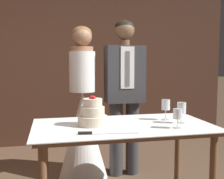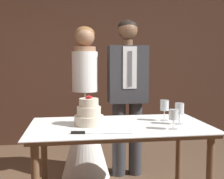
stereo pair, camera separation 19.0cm
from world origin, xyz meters
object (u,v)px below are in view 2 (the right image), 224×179
at_px(tiered_cake, 89,114).
at_px(wine_glass_middle, 174,116).
at_px(bride, 85,123).
at_px(wine_glass_near, 179,110).
at_px(wine_glass_far, 164,106).
at_px(groom, 127,89).
at_px(cake_knife, 90,133).
at_px(cake_table, 119,136).

distance_m(tiered_cake, wine_glass_middle, 0.67).
xyz_separation_m(tiered_cake, wine_glass_middle, (0.62, -0.24, 0.01)).
bearing_deg(wine_glass_middle, bride, 120.10).
bearing_deg(wine_glass_near, wine_glass_far, 116.34).
bearing_deg(groom, cake_knife, -114.16).
bearing_deg(tiered_cake, cake_table, -8.13).
bearing_deg(wine_glass_far, wine_glass_near, -63.66).
relative_size(cake_knife, wine_glass_far, 2.39).
relative_size(cake_table, bride, 0.87).
bearing_deg(wine_glass_near, wine_glass_middle, -124.26).
bearing_deg(bride, wine_glass_near, -51.10).
bearing_deg(bride, cake_knife, -91.21).
relative_size(tiered_cake, cake_knife, 0.55).
bearing_deg(wine_glass_middle, cake_table, 151.13).
xyz_separation_m(wine_glass_near, groom, (-0.25, 0.90, 0.09)).
bearing_deg(cake_knife, wine_glass_far, 35.35).
xyz_separation_m(tiered_cake, wine_glass_near, (0.73, -0.08, 0.03)).
height_order(wine_glass_near, bride, bride).
bearing_deg(wine_glass_near, tiered_cake, 173.61).
xyz_separation_m(cake_knife, bride, (0.02, 1.10, -0.17)).
bearing_deg(cake_table, groom, 74.52).
bearing_deg(cake_knife, groom, 73.22).
bearing_deg(cake_knife, bride, 96.17).
relative_size(tiered_cake, groom, 0.14).
distance_m(cake_knife, bride, 1.12).
distance_m(tiered_cake, cake_knife, 0.30).
xyz_separation_m(cake_knife, wine_glass_far, (0.67, 0.36, 0.12)).
relative_size(wine_glass_middle, bride, 0.09).
bearing_deg(cake_table, wine_glass_far, 14.31).
xyz_separation_m(wine_glass_middle, bride, (-0.61, 1.06, -0.26)).
bearing_deg(cake_knife, wine_glass_middle, 11.20).
height_order(wine_glass_middle, groom, groom).
bearing_deg(groom, cake_table, -105.48).
bearing_deg(wine_glass_far, bride, 131.04).
relative_size(cake_knife, wine_glass_near, 2.47).
height_order(tiered_cake, wine_glass_middle, tiered_cake).
bearing_deg(groom, tiered_cake, -120.52).
distance_m(wine_glass_near, groom, 0.94).
bearing_deg(wine_glass_far, tiered_cake, -173.90).
relative_size(tiered_cake, wine_glass_middle, 1.57).
bearing_deg(groom, bride, 179.94).
bearing_deg(tiered_cake, wine_glass_far, 6.10).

